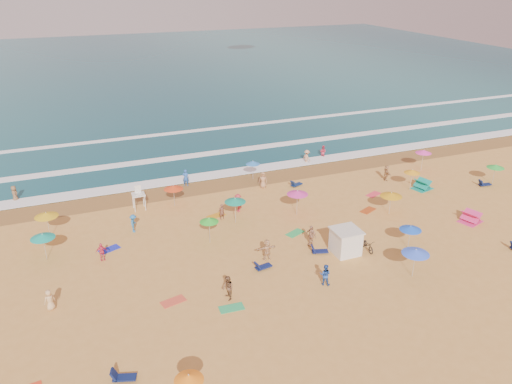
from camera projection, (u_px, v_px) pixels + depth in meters
name	position (u px, v px, depth m)	size (l,w,h in m)	color
ground	(253.00, 239.00, 42.70)	(220.00, 220.00, 0.00)	gold
ocean	(121.00, 70.00, 114.04)	(220.00, 140.00, 0.18)	#0C4756
wet_sand	(211.00, 185.00, 53.31)	(220.00, 220.00, 0.00)	olive
surf_foam	(190.00, 158.00, 60.76)	(200.00, 18.70, 0.05)	white
cabana	(346.00, 242.00, 40.27)	(2.00, 2.00, 2.00)	silver
cabana_roof	(347.00, 230.00, 39.84)	(2.20, 2.20, 0.12)	silver
bicycle	(367.00, 245.00, 40.86)	(0.66, 1.88, 0.99)	black
lifeguard_stand	(139.00, 199.00, 47.64)	(1.20, 1.20, 2.10)	white
beach_umbrellas	(262.00, 216.00, 42.01)	(54.53, 29.68, 0.77)	#D84716
loungers	(340.00, 245.00, 41.42)	(61.23, 22.25, 0.34)	#0F144D
towels	(300.00, 252.00, 40.75)	(44.00, 21.25, 0.03)	red
popup_tents	(445.00, 198.00, 48.86)	(3.12, 9.88, 1.20)	#E5337C
beachgoers	(238.00, 208.00, 46.46)	(44.29, 25.24, 2.13)	tan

